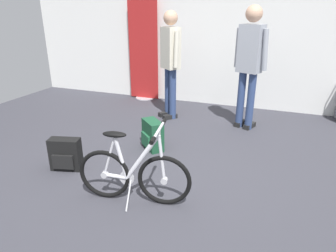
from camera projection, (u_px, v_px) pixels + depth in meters
The scene contains 8 objects.
ground_plane at pixel (169, 181), 3.16m from camera, with size 8.05×8.05×0.00m, color #38383F.
back_wall at pixel (229, 20), 5.18m from camera, with size 8.05×0.10×3.06m, color white.
floor_banner_stand at pixel (143, 56), 5.81m from camera, with size 0.60×0.36×1.87m.
folding_bike_foreground at pixel (134, 173), 2.73m from camera, with size 1.06×0.53×0.76m.
visitor_near_wall at pixel (250, 60), 4.23m from camera, with size 0.50×0.36×1.76m.
visitor_browsing at pixel (170, 59), 4.70m from camera, with size 0.42×0.39×1.69m.
backpack_on_floor at pixel (66, 155), 3.33m from camera, with size 0.36×0.24×0.37m.
handbag_on_floor at pixel (152, 135), 3.83m from camera, with size 0.36×0.36×0.38m.
Camera 1 is at (0.96, -2.56, 1.68)m, focal length 31.91 mm.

